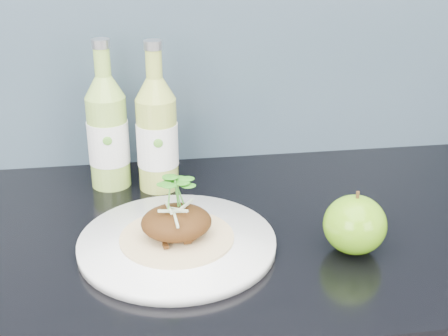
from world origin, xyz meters
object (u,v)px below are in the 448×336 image
at_px(cider_bottle_left, 108,132).
at_px(cider_bottle_right, 157,134).
at_px(dinner_plate, 177,243).
at_px(green_apple, 355,225).

bearing_deg(cider_bottle_left, cider_bottle_right, -15.32).
xyz_separation_m(dinner_plate, green_apple, (0.26, -0.05, 0.04)).
bearing_deg(green_apple, cider_bottle_left, 141.45).
xyz_separation_m(cider_bottle_left, cider_bottle_right, (0.09, -0.02, 0.00)).
height_order(dinner_plate, cider_bottle_left, cider_bottle_left).
relative_size(green_apple, cider_bottle_right, 0.39).
distance_m(green_apple, cider_bottle_left, 0.46).
height_order(dinner_plate, cider_bottle_right, cider_bottle_right).
height_order(green_apple, cider_bottle_right, cider_bottle_right).
distance_m(dinner_plate, cider_bottle_left, 0.28).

